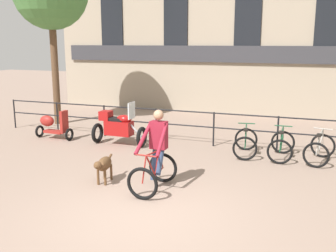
% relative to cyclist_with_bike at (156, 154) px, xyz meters
% --- Properties ---
extents(ground_plane, '(60.00, 60.00, 0.00)m').
position_rel_cyclist_with_bike_xyz_m(ground_plane, '(0.31, -1.32, -0.76)').
color(ground_plane, gray).
extents(canal_railing, '(15.05, 0.05, 1.05)m').
position_rel_cyclist_with_bike_xyz_m(canal_railing, '(0.31, 3.88, -0.05)').
color(canal_railing, black).
rests_on(canal_railing, ground_plane).
extents(building_facade, '(18.00, 0.72, 9.07)m').
position_rel_cyclist_with_bike_xyz_m(building_facade, '(0.31, 9.67, 3.75)').
color(building_facade, gray).
rests_on(building_facade, ground_plane).
extents(cyclist_with_bike, '(0.70, 1.18, 1.70)m').
position_rel_cyclist_with_bike_xyz_m(cyclist_with_bike, '(0.00, 0.00, 0.00)').
color(cyclist_with_bike, black).
rests_on(cyclist_with_bike, ground_plane).
extents(dog, '(0.33, 0.96, 0.60)m').
position_rel_cyclist_with_bike_xyz_m(dog, '(-1.22, -0.10, -0.34)').
color(dog, brown).
rests_on(dog, ground_plane).
extents(parked_motorcycle, '(1.65, 0.63, 1.35)m').
position_rel_cyclist_with_bike_xyz_m(parked_motorcycle, '(-2.46, 3.02, -0.20)').
color(parked_motorcycle, black).
rests_on(parked_motorcycle, ground_plane).
extents(parked_bicycle_near_lamp, '(0.80, 1.19, 0.86)m').
position_rel_cyclist_with_bike_xyz_m(parked_bicycle_near_lamp, '(1.39, 3.22, -0.41)').
color(parked_bicycle_near_lamp, black).
rests_on(parked_bicycle_near_lamp, ground_plane).
extents(parked_bicycle_mid_left, '(0.66, 1.11, 0.86)m').
position_rel_cyclist_with_bike_xyz_m(parked_bicycle_mid_left, '(2.36, 3.22, -0.41)').
color(parked_bicycle_mid_left, black).
rests_on(parked_bicycle_mid_left, ground_plane).
extents(parked_bicycle_mid_right, '(0.83, 1.20, 0.86)m').
position_rel_cyclist_with_bike_xyz_m(parked_bicycle_mid_right, '(3.32, 3.22, -0.41)').
color(parked_bicycle_mid_right, black).
rests_on(parked_bicycle_mid_right, ground_plane).
extents(parked_scooter, '(1.30, 0.46, 0.96)m').
position_rel_cyclist_with_bike_xyz_m(parked_scooter, '(-4.83, 2.96, -0.30)').
color(parked_scooter, black).
rests_on(parked_scooter, ground_plane).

